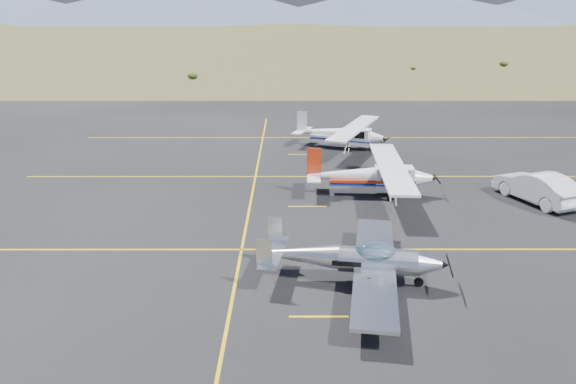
% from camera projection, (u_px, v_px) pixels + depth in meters
% --- Properties ---
extents(ground, '(1600.00, 1600.00, 0.00)m').
position_uv_depth(ground, '(390.00, 270.00, 22.01)').
color(ground, '#383D1C').
rests_on(ground, ground).
extents(apron, '(72.00, 72.00, 0.02)m').
position_uv_depth(apron, '(366.00, 210.00, 28.67)').
color(apron, black).
rests_on(apron, ground).
extents(aircraft_low_wing, '(6.73, 9.31, 2.01)m').
position_uv_depth(aircraft_low_wing, '(356.00, 259.00, 20.74)').
color(aircraft_low_wing, silver).
rests_on(aircraft_low_wing, apron).
extents(aircraft_cessna, '(6.17, 10.29, 2.60)m').
position_uv_depth(aircraft_cessna, '(372.00, 175.00, 30.62)').
color(aircraft_cessna, silver).
rests_on(aircraft_cessna, apron).
extents(aircraft_plain, '(7.07, 9.71, 2.52)m').
position_uv_depth(aircraft_plain, '(341.00, 133.00, 41.12)').
color(aircraft_plain, white).
rests_on(aircraft_plain, apron).
extents(sedan, '(3.43, 5.25, 1.64)m').
position_uv_depth(sedan, '(537.00, 187.00, 29.60)').
color(sedan, white).
rests_on(sedan, apron).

